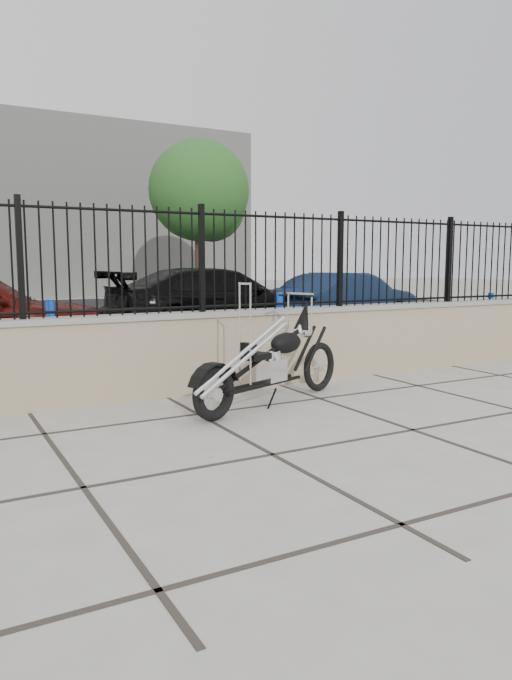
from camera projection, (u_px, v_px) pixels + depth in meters
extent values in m
plane|color=#99968E|center=(413.00, 430.00, 5.57)|extent=(90.00, 90.00, 0.00)
plane|color=black|center=(88.00, 320.00, 16.44)|extent=(30.00, 30.00, 0.00)
cube|color=gray|center=(275.00, 346.00, 7.69)|extent=(14.00, 0.36, 0.96)
cube|color=black|center=(275.00, 261.00, 7.55)|extent=(14.00, 0.08, 1.20)
cube|color=beige|center=(12.00, 210.00, 28.11)|extent=(22.00, 6.00, 8.00)
imported|color=black|center=(218.00, 301.00, 13.17)|extent=(5.02, 2.20, 1.43)
imported|color=#0F1E39|center=(347.00, 301.00, 14.24)|extent=(4.22, 2.38, 1.32)
cylinder|color=blue|center=(51.00, 336.00, 8.45)|extent=(0.15, 0.15, 1.03)
cylinder|color=#0A42A3|center=(280.00, 321.00, 10.81)|extent=(0.14, 0.14, 1.01)
cylinder|color=#0B46A7|center=(490.00, 317.00, 12.03)|extent=(0.14, 0.14, 0.95)
cylinder|color=#382619|center=(200.00, 258.00, 22.45)|extent=(0.34, 0.34, 3.44)
sphere|color=#316C28|center=(199.00, 185.00, 22.12)|extent=(3.67, 3.67, 3.67)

